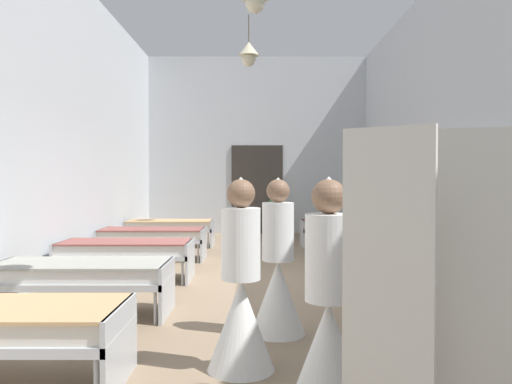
{
  "coord_description": "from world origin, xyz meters",
  "views": [
    {
      "loc": [
        -0.03,
        -7.37,
        1.47
      ],
      "look_at": [
        0.0,
        0.65,
        1.27
      ],
      "focal_mm": 35.73,
      "sensor_mm": 36.0,
      "label": 1
    }
  ],
  "objects_px": {
    "potted_plant": "(274,205)",
    "bed_right_row_1": "(434,275)",
    "bed_right_row_2": "(388,250)",
    "nurse_far_aisle": "(326,328)",
    "bed_right_row_3": "(361,236)",
    "bed_left_row_2": "(124,250)",
    "bed_left_row_3": "(151,236)",
    "bed_left_row_4": "(168,226)",
    "nurse_mid_aisle": "(239,301)",
    "nurse_near_aisle": "(276,278)",
    "bed_right_row_4": "(343,226)",
    "bed_left_row_1": "(79,275)",
    "privacy_screen": "(477,317)"
  },
  "relations": [
    {
      "from": "bed_left_row_3",
      "to": "potted_plant",
      "type": "xyz_separation_m",
      "value": [
        2.38,
        3.47,
        0.38
      ]
    },
    {
      "from": "bed_right_row_4",
      "to": "nurse_near_aisle",
      "type": "relative_size",
      "value": 1.28
    },
    {
      "from": "nurse_mid_aisle",
      "to": "nurse_far_aisle",
      "type": "relative_size",
      "value": 1.0
    },
    {
      "from": "bed_right_row_1",
      "to": "bed_right_row_2",
      "type": "xyz_separation_m",
      "value": [
        0.0,
        1.9,
        0.0
      ]
    },
    {
      "from": "potted_plant",
      "to": "privacy_screen",
      "type": "relative_size",
      "value": 0.77
    },
    {
      "from": "bed_left_row_1",
      "to": "bed_right_row_4",
      "type": "relative_size",
      "value": 1.0
    },
    {
      "from": "bed_left_row_1",
      "to": "bed_right_row_3",
      "type": "bearing_deg",
      "value": 44.71
    },
    {
      "from": "bed_left_row_4",
      "to": "bed_left_row_1",
      "type": "bearing_deg",
      "value": -90.0
    },
    {
      "from": "bed_right_row_1",
      "to": "nurse_mid_aisle",
      "type": "xyz_separation_m",
      "value": [
        -2.07,
        -1.58,
        0.09
      ]
    },
    {
      "from": "bed_left_row_3",
      "to": "nurse_far_aisle",
      "type": "relative_size",
      "value": 1.28
    },
    {
      "from": "bed_right_row_1",
      "to": "nurse_near_aisle",
      "type": "xyz_separation_m",
      "value": [
        -1.74,
        -0.67,
        0.09
      ]
    },
    {
      "from": "bed_left_row_1",
      "to": "bed_right_row_2",
      "type": "distance_m",
      "value": 4.28
    },
    {
      "from": "bed_right_row_2",
      "to": "nurse_mid_aisle",
      "type": "height_order",
      "value": "nurse_mid_aisle"
    },
    {
      "from": "bed_left_row_4",
      "to": "privacy_screen",
      "type": "distance_m",
      "value": 9.38
    },
    {
      "from": "bed_left_row_4",
      "to": "potted_plant",
      "type": "height_order",
      "value": "potted_plant"
    },
    {
      "from": "bed_left_row_2",
      "to": "nurse_far_aisle",
      "type": "height_order",
      "value": "nurse_far_aisle"
    },
    {
      "from": "bed_right_row_1",
      "to": "bed_right_row_4",
      "type": "bearing_deg",
      "value": 90.0
    },
    {
      "from": "bed_left_row_1",
      "to": "nurse_far_aisle",
      "type": "bearing_deg",
      "value": -44.08
    },
    {
      "from": "nurse_mid_aisle",
      "to": "potted_plant",
      "type": "xyz_separation_m",
      "value": [
        0.6,
        8.85,
        0.29
      ]
    },
    {
      "from": "bed_left_row_2",
      "to": "bed_right_row_4",
      "type": "bearing_deg",
      "value": 44.71
    },
    {
      "from": "bed_right_row_4",
      "to": "nurse_mid_aisle",
      "type": "height_order",
      "value": "nurse_mid_aisle"
    },
    {
      "from": "bed_right_row_1",
      "to": "bed_left_row_2",
      "type": "distance_m",
      "value": 4.28
    },
    {
      "from": "bed_left_row_2",
      "to": "bed_right_row_4",
      "type": "distance_m",
      "value": 5.4
    },
    {
      "from": "bed_right_row_2",
      "to": "nurse_far_aisle",
      "type": "distance_m",
      "value": 4.43
    },
    {
      "from": "nurse_near_aisle",
      "to": "nurse_far_aisle",
      "type": "height_order",
      "value": "same"
    },
    {
      "from": "bed_left_row_4",
      "to": "nurse_mid_aisle",
      "type": "height_order",
      "value": "nurse_mid_aisle"
    },
    {
      "from": "bed_right_row_3",
      "to": "potted_plant",
      "type": "distance_m",
      "value": 3.79
    },
    {
      "from": "bed_right_row_3",
      "to": "bed_right_row_1",
      "type": "bearing_deg",
      "value": -90.0
    },
    {
      "from": "bed_left_row_3",
      "to": "nurse_mid_aisle",
      "type": "distance_m",
      "value": 5.67
    },
    {
      "from": "bed_right_row_2",
      "to": "potted_plant",
      "type": "bearing_deg",
      "value": 105.23
    },
    {
      "from": "bed_left_row_1",
      "to": "nurse_near_aisle",
      "type": "bearing_deg",
      "value": -17.72
    },
    {
      "from": "bed_right_row_1",
      "to": "bed_right_row_3",
      "type": "relative_size",
      "value": 1.0
    },
    {
      "from": "nurse_near_aisle",
      "to": "potted_plant",
      "type": "height_order",
      "value": "nurse_near_aisle"
    },
    {
      "from": "bed_left_row_1",
      "to": "nurse_far_aisle",
      "type": "height_order",
      "value": "nurse_far_aisle"
    },
    {
      "from": "nurse_near_aisle",
      "to": "potted_plant",
      "type": "xyz_separation_m",
      "value": [
        0.28,
        7.94,
        0.29
      ]
    },
    {
      "from": "potted_plant",
      "to": "bed_right_row_1",
      "type": "bearing_deg",
      "value": -78.63
    },
    {
      "from": "nurse_near_aisle",
      "to": "privacy_screen",
      "type": "bearing_deg",
      "value": -62.73
    },
    {
      "from": "bed_left_row_1",
      "to": "nurse_mid_aisle",
      "type": "xyz_separation_m",
      "value": [
        1.77,
        -1.58,
        0.09
      ]
    },
    {
      "from": "bed_right_row_2",
      "to": "privacy_screen",
      "type": "bearing_deg",
      "value": -100.53
    },
    {
      "from": "bed_right_row_2",
      "to": "bed_left_row_3",
      "type": "bearing_deg",
      "value": 153.67
    },
    {
      "from": "bed_right_row_4",
      "to": "potted_plant",
      "type": "xyz_separation_m",
      "value": [
        -1.46,
        1.57,
        0.38
      ]
    },
    {
      "from": "bed_right_row_2",
      "to": "nurse_far_aisle",
      "type": "height_order",
      "value": "nurse_far_aisle"
    },
    {
      "from": "bed_left_row_2",
      "to": "bed_left_row_3",
      "type": "distance_m",
      "value": 1.9
    },
    {
      "from": "bed_right_row_2",
      "to": "nurse_near_aisle",
      "type": "height_order",
      "value": "nurse_near_aisle"
    },
    {
      "from": "bed_left_row_1",
      "to": "bed_left_row_4",
      "type": "distance_m",
      "value": 5.7
    },
    {
      "from": "bed_left_row_4",
      "to": "nurse_mid_aisle",
      "type": "distance_m",
      "value": 7.49
    },
    {
      "from": "bed_right_row_1",
      "to": "bed_right_row_3",
      "type": "distance_m",
      "value": 3.8
    },
    {
      "from": "bed_right_row_1",
      "to": "bed_left_row_4",
      "type": "height_order",
      "value": "same"
    },
    {
      "from": "bed_right_row_1",
      "to": "nurse_near_aisle",
      "type": "distance_m",
      "value": 1.87
    },
    {
      "from": "bed_left_row_3",
      "to": "nurse_far_aisle",
      "type": "xyz_separation_m",
      "value": [
        2.35,
        -6.07,
        0.09
      ]
    }
  ]
}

